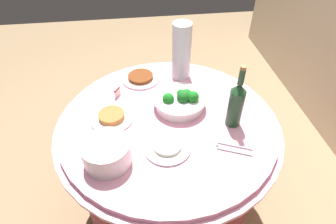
% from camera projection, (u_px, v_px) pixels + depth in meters
% --- Properties ---
extents(ground_plane, '(6.00, 6.00, 0.00)m').
position_uv_depth(ground_plane, '(168.00, 198.00, 1.95)').
color(ground_plane, '#9E7F5B').
extents(buffet_table, '(1.16, 1.16, 0.74)m').
position_uv_depth(buffet_table, '(168.00, 164.00, 1.70)').
color(buffet_table, maroon).
rests_on(buffet_table, ground_plane).
extents(broccoli_bowl, '(0.28, 0.28, 0.11)m').
position_uv_depth(broccoli_bowl, '(180.00, 101.00, 1.51)').
color(broccoli_bowl, white).
rests_on(broccoli_bowl, buffet_table).
extents(plate_stack, '(0.21, 0.21, 0.11)m').
position_uv_depth(plate_stack, '(107.00, 153.00, 1.22)').
color(plate_stack, white).
rests_on(plate_stack, buffet_table).
extents(wine_bottle, '(0.07, 0.07, 0.34)m').
position_uv_depth(wine_bottle, '(236.00, 103.00, 1.36)').
color(wine_bottle, '#1D4726').
rests_on(wine_bottle, buffet_table).
extents(decorative_fruit_vase, '(0.11, 0.11, 0.34)m').
position_uv_depth(decorative_fruit_vase, '(181.00, 53.00, 1.65)').
color(decorative_fruit_vase, silver).
rests_on(decorative_fruit_vase, buffet_table).
extents(serving_tongs, '(0.10, 0.16, 0.01)m').
position_uv_depth(serving_tongs, '(233.00, 149.00, 1.31)').
color(serving_tongs, silver).
rests_on(serving_tongs, buffet_table).
extents(food_plate_rice, '(0.22, 0.22, 0.03)m').
position_uv_depth(food_plate_rice, '(167.00, 146.00, 1.31)').
color(food_plate_rice, white).
rests_on(food_plate_rice, buffet_table).
extents(food_plate_peanuts, '(0.22, 0.22, 0.04)m').
position_uv_depth(food_plate_peanuts, '(112.00, 117.00, 1.45)').
color(food_plate_peanuts, white).
rests_on(food_plate_peanuts, buffet_table).
extents(food_plate_stir_fry, '(0.22, 0.22, 0.03)m').
position_uv_depth(food_plate_stir_fry, '(141.00, 78.00, 1.72)').
color(food_plate_stir_fry, white).
rests_on(food_plate_stir_fry, buffet_table).
extents(label_placard_front, '(0.05, 0.03, 0.05)m').
position_uv_depth(label_placard_front, '(117.00, 91.00, 1.59)').
color(label_placard_front, white).
rests_on(label_placard_front, buffet_table).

